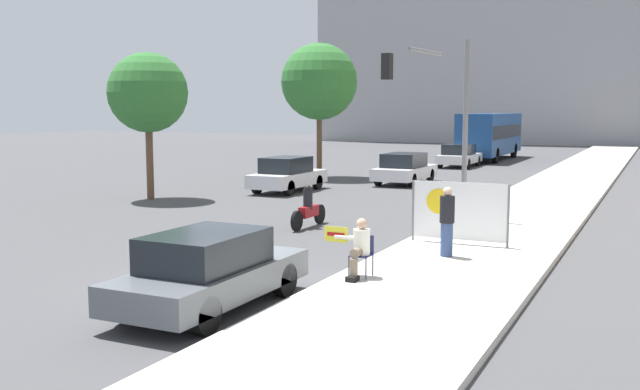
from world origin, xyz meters
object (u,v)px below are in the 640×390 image
car_on_road_midblock (405,169)px  car_on_road_distant (459,156)px  city_bus_on_road (490,133)px  street_tree_near_curb (148,93)px  seated_protester (359,246)px  parked_car_curbside (209,271)px  protest_banner (459,211)px  motorcycle_on_road (308,209)px  jogger_on_sidewalk (447,221)px  traffic_light_pole (434,99)px  street_tree_midblock (319,82)px  car_on_road_nearest (287,174)px

car_on_road_midblock → car_on_road_distant: 10.91m
city_bus_on_road → street_tree_near_curb: 29.11m
seated_protester → parked_car_curbside: size_ratio=0.28×
protest_banner → motorcycle_on_road: (-4.94, 1.40, -0.43)m
parked_car_curbside → city_bus_on_road: city_bus_on_road is taller
street_tree_near_curb → car_on_road_midblock: bearing=54.3°
protest_banner → car_on_road_midblock: protest_banner is taller
parked_car_curbside → motorcycle_on_road: size_ratio=1.96×
parked_car_curbside → car_on_road_midblock: 22.30m
jogger_on_sidewalk → motorcycle_on_road: (-5.11, 3.06, -0.42)m
parked_car_curbside → motorcycle_on_road: parked_car_curbside is taller
traffic_light_pole → street_tree_midblock: street_tree_midblock is taller
jogger_on_sidewalk → traffic_light_pole: (-2.17, 6.03, 2.88)m
traffic_light_pole → city_bus_on_road: 28.95m
jogger_on_sidewalk → car_on_road_midblock: bearing=-59.0°
car_on_road_distant → city_bus_on_road: city_bus_on_road is taller
street_tree_midblock → car_on_road_midblock: bearing=-11.8°
car_on_road_midblock → jogger_on_sidewalk: bearing=-67.8°
seated_protester → car_on_road_midblock: car_on_road_midblock is taller
car_on_road_nearest → car_on_road_distant: (3.23, 16.20, -0.03)m
street_tree_near_curb → street_tree_midblock: (2.09, 10.96, 0.77)m
traffic_light_pole → car_on_road_nearest: 9.92m
motorcycle_on_road → street_tree_midblock: (-6.59, 14.34, 4.38)m
traffic_light_pole → street_tree_near_curb: (-11.62, 0.41, 0.31)m
protest_banner → car_on_road_midblock: (-6.50, 14.69, -0.25)m
parked_car_curbside → city_bus_on_road: bearing=95.6°
protest_banner → traffic_light_pole: bearing=114.6°
jogger_on_sidewalk → car_on_road_distant: (-6.92, 27.25, -0.26)m
traffic_light_pole → parked_car_curbside: 12.06m
parked_car_curbside → street_tree_near_curb: size_ratio=0.73×
street_tree_midblock → city_bus_on_road: bearing=73.6°
street_tree_midblock → protest_banner: bearing=-53.8°
street_tree_near_curb → street_tree_midblock: 11.19m
jogger_on_sidewalk → protest_banner: size_ratio=0.65×
car_on_road_midblock → motorcycle_on_road: bearing=-83.3°
car_on_road_distant → seated_protester: bearing=-78.9°
parked_car_curbside → street_tree_midblock: street_tree_midblock is taller
parked_car_curbside → seated_protester: bearing=59.3°
jogger_on_sidewalk → seated_protester: bearing=78.7°
jogger_on_sidewalk → protest_banner: 1.67m
car_on_road_midblock → street_tree_midblock: 6.63m
seated_protester → city_bus_on_road: 37.79m
city_bus_on_road → parked_car_curbside: bearing=-84.4°
protest_banner → traffic_light_pole: (-2.00, 4.37, 2.86)m
car_on_road_midblock → city_bus_on_road: 18.25m
motorcycle_on_road → jogger_on_sidewalk: bearing=-31.0°
traffic_light_pole → car_on_road_distant: size_ratio=1.33×
protest_banner → car_on_road_distant: bearing=104.8°
car_on_road_distant → street_tree_near_curb: street_tree_near_curb is taller
jogger_on_sidewalk → car_on_road_nearest: 15.00m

